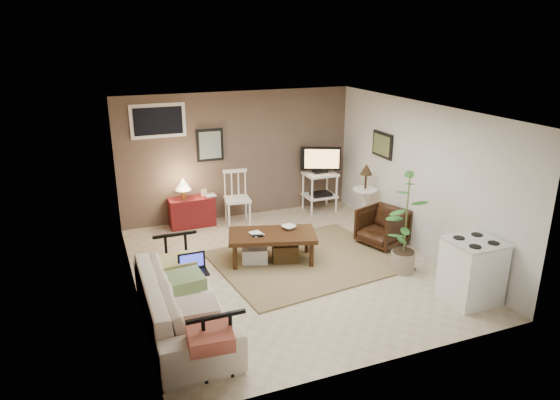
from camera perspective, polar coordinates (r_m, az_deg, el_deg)
name	(u,v)px	position (r m, az deg, el deg)	size (l,w,h in m)	color
floor	(289,268)	(7.69, 1.02, -7.74)	(5.00, 5.00, 0.00)	#C1B293
art_back	(210,145)	(9.29, -8.01, 6.25)	(0.50, 0.03, 0.60)	black
art_right	(382,145)	(9.07, 11.63, 6.20)	(0.03, 0.60, 0.45)	black
window	(158,121)	(9.03, -13.77, 8.78)	(0.96, 0.03, 0.60)	white
rug	(305,261)	(7.90, 2.87, -6.92)	(2.65, 2.12, 0.03)	olive
coffee_table	(272,245)	(7.76, -0.96, -5.18)	(1.48, 1.04, 0.51)	#3D2010
sofa	(182,293)	(6.19, -11.10, -10.43)	(2.30, 0.67, 0.90)	white
sofa_pillows	(191,295)	(5.92, -10.13, -10.67)	(0.44, 2.19, 0.15)	beige
sofa_end_rails	(194,296)	(6.24, -9.85, -10.76)	(0.62, 2.30, 0.77)	black
laptop	(193,267)	(6.51, -9.92, -7.51)	(0.35, 0.26, 0.24)	black
red_console	(191,209)	(9.30, -10.12, -1.05)	(0.82, 0.36, 0.95)	maroon
spindle_chair	(237,199)	(9.29, -4.92, 0.08)	(0.50, 0.50, 1.00)	white
tv_stand	(320,177)	(9.89, 4.62, 2.59)	(0.74, 0.50, 1.31)	white
side_table	(365,188)	(9.19, 9.72, 1.39)	(0.44, 0.44, 1.18)	white
armchair	(382,225)	(8.53, 11.61, -2.83)	(0.68, 0.63, 0.70)	black
potted_plant	(406,219)	(7.48, 14.23, -2.12)	(0.39, 0.39, 1.58)	gray
stove	(472,271)	(7.11, 21.09, -7.54)	(0.67, 0.62, 0.87)	white
bowl	(289,222)	(7.83, 1.01, -2.59)	(0.21, 0.05, 0.21)	#3D2010
book_table	(251,228)	(7.58, -3.29, -3.26)	(0.17, 0.02, 0.23)	#3D2010
book_console	(205,190)	(9.24, -8.53, 1.12)	(0.18, 0.02, 0.24)	#3D2010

